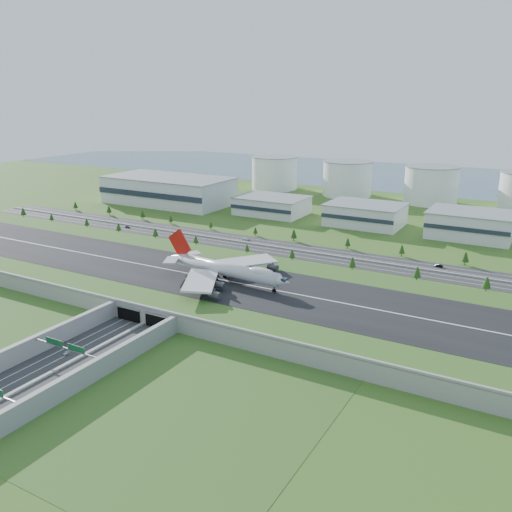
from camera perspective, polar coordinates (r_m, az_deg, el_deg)
The scene contains 20 objects.
ground at distance 292.85m, azimuth -5.34°, elevation -3.70°, with size 1200.00×1200.00×0.00m, color #374F18.
airfield_deck at distance 291.38m, azimuth -5.37°, elevation -2.94°, with size 520.00×100.00×9.20m.
underpass_road at distance 224.27m, azimuth -20.17°, elevation -10.40°, with size 38.80×120.40×8.00m.
sign_gantry_near at distance 225.24m, azimuth -19.42°, elevation -9.20°, with size 38.70×0.70×9.80m.
north_expressway at distance 370.75m, azimuth 3.02°, elevation 0.76°, with size 560.00×36.00×0.12m, color #28282B.
tree_row at distance 365.35m, azimuth 4.16°, elevation 1.27°, with size 501.89×48.68×8.38m.
hangar_west at distance 532.30m, azimuth -9.18°, elevation 6.83°, with size 120.00×60.00×25.00m, color silver.
hangar_mid_a at distance 477.82m, azimuth 1.68°, elevation 5.32°, with size 58.00×42.00×15.00m, color silver.
hangar_mid_b at distance 445.29m, azimuth 11.43°, elevation 4.28°, with size 58.00×42.00×17.00m, color silver.
hangar_mid_c at distance 428.04m, azimuth 21.64°, elevation 3.07°, with size 58.00×42.00×19.00m, color silver.
fuel_tank_a at distance 608.44m, azimuth 1.97°, elevation 8.73°, with size 50.00×50.00×35.00m, color white.
fuel_tank_b at distance 574.60m, azimuth 9.58°, elevation 8.03°, with size 50.00×50.00×35.00m, color white.
fuel_tank_c at distance 551.88m, azimuth 17.95°, elevation 7.11°, with size 50.00×50.00×35.00m, color white.
bay_water at distance 729.24m, azimuth 16.80°, elevation 7.97°, with size 1200.00×260.00×0.06m, color #3B5771.
boeing_747 at distance 280.46m, azimuth -3.14°, elevation -1.38°, with size 77.87×73.36×24.07m.
car_0 at distance 236.53m, azimuth -19.22°, elevation -9.53°, with size 1.80×4.47×1.52m, color silver.
car_2 at distance 230.82m, azimuth -14.08°, elevation -9.75°, with size 2.38×5.16×1.44m, color #0C123F.
car_4 at distance 440.45m, azimuth -13.38°, elevation 3.01°, with size 1.89×4.70×1.60m, color #4F4F53.
car_5 at distance 349.37m, azimuth 18.68°, elevation -0.97°, with size 1.77×5.08×1.68m, color black.
car_7 at distance 392.38m, azimuth -1.07°, elevation 1.82°, with size 2.41×5.94×1.72m, color white.
Camera 1 is at (158.04, -224.62, 101.64)m, focal length 38.00 mm.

